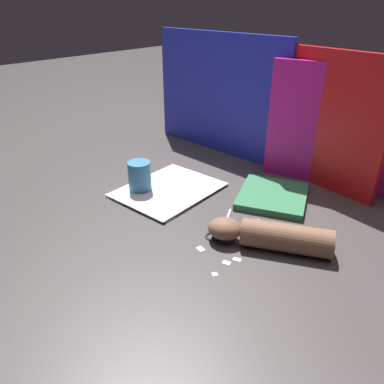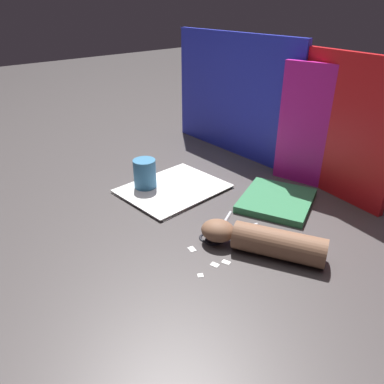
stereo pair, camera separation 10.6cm
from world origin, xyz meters
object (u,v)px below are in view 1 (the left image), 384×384
object	(u,v)px
paper_stack	(168,189)
mug	(140,177)
hand_forearm	(271,236)
scissors	(224,231)
book_closed	(273,196)

from	to	relation	value
paper_stack	mug	distance (m)	0.10
paper_stack	hand_forearm	xyz separation A→B (m)	(0.40, -0.05, 0.03)
scissors	mug	world-z (taller)	mug
paper_stack	book_closed	distance (m)	0.33
hand_forearm	mug	world-z (taller)	mug
scissors	hand_forearm	size ratio (longest dim) A/B	0.58
book_closed	hand_forearm	bearing A→B (deg)	-60.84
paper_stack	book_closed	bearing A→B (deg)	31.71
book_closed	mug	xyz separation A→B (m)	(-0.34, -0.24, 0.04)
mug	paper_stack	bearing A→B (deg)	45.80
hand_forearm	mug	distance (m)	0.47
scissors	hand_forearm	world-z (taller)	hand_forearm
paper_stack	hand_forearm	size ratio (longest dim) A/B	1.08
book_closed	paper_stack	bearing A→B (deg)	-148.29
paper_stack	scissors	distance (m)	0.29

